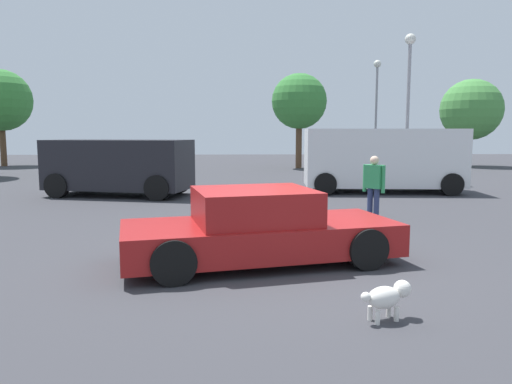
# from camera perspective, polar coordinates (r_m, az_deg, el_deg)

# --- Properties ---
(ground_plane) EXTENTS (80.00, 80.00, 0.00)m
(ground_plane) POSITION_cam_1_polar(r_m,az_deg,el_deg) (7.79, 2.24, -8.43)
(ground_plane) COLOR #38383D
(sedan_foreground) EXTENTS (4.60, 2.66, 1.19)m
(sedan_foreground) POSITION_cam_1_polar(r_m,az_deg,el_deg) (7.69, 0.32, -4.41)
(sedan_foreground) COLOR maroon
(sedan_foreground) RESTS_ON ground_plane
(dog) EXTENTS (0.62, 0.37, 0.43)m
(dog) POSITION_cam_1_polar(r_m,az_deg,el_deg) (5.63, 15.37, -11.87)
(dog) COLOR white
(dog) RESTS_ON ground_plane
(van_white) EXTENTS (5.54, 2.61, 2.22)m
(van_white) POSITION_cam_1_polar(r_m,az_deg,el_deg) (17.55, 14.76, 3.92)
(van_white) COLOR white
(van_white) RESTS_ON ground_plane
(suv_dark) EXTENTS (4.95, 3.00, 1.86)m
(suv_dark) POSITION_cam_1_polar(r_m,az_deg,el_deg) (16.57, -15.93, 3.10)
(suv_dark) COLOR black
(suv_dark) RESTS_ON ground_plane
(pedestrian) EXTENTS (0.45, 0.45, 1.54)m
(pedestrian) POSITION_cam_1_polar(r_m,az_deg,el_deg) (11.68, 13.83, 1.09)
(pedestrian) COLOR navy
(pedestrian) RESTS_ON ground_plane
(light_post_near) EXTENTS (0.44, 0.44, 6.13)m
(light_post_near) POSITION_cam_1_polar(r_m,az_deg,el_deg) (21.31, 17.70, 12.35)
(light_post_near) COLOR gray
(light_post_near) RESTS_ON ground_plane
(light_post_mid) EXTENTS (0.44, 0.44, 6.40)m
(light_post_mid) POSITION_cam_1_polar(r_m,az_deg,el_deg) (30.15, 14.13, 11.10)
(light_post_mid) COLOR gray
(light_post_mid) RESTS_ON ground_plane
(tree_back_left) EXTENTS (3.83, 3.83, 6.05)m
(tree_back_left) POSITION_cam_1_polar(r_m,az_deg,el_deg) (34.44, -28.12, 9.58)
(tree_back_left) COLOR brown
(tree_back_left) RESTS_ON ground_plane
(tree_back_right) EXTENTS (3.75, 3.75, 5.42)m
(tree_back_right) POSITION_cam_1_polar(r_m,az_deg,el_deg) (33.07, 24.21, 8.90)
(tree_back_right) COLOR brown
(tree_back_right) RESTS_ON ground_plane
(tree_far_right) EXTENTS (3.25, 3.25, 5.58)m
(tree_far_right) POSITION_cam_1_polar(r_m,az_deg,el_deg) (28.85, 5.16, 10.64)
(tree_far_right) COLOR brown
(tree_far_right) RESTS_ON ground_plane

